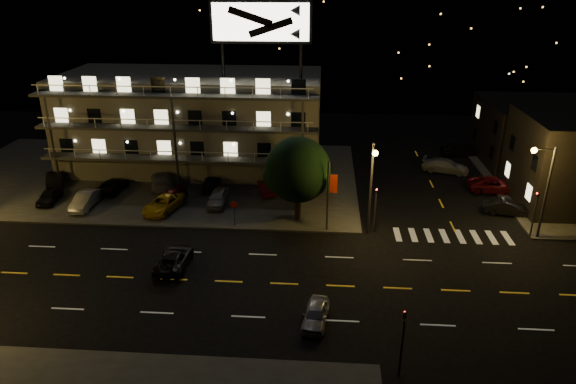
# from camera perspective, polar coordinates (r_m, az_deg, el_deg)

# --- Properties ---
(ground) EXTENTS (140.00, 140.00, 0.00)m
(ground) POSITION_cam_1_polar(r_m,az_deg,el_deg) (37.27, -3.55, -10.02)
(ground) COLOR black
(ground) RESTS_ON ground
(curb_nw) EXTENTS (44.00, 24.00, 0.15)m
(curb_nw) POSITION_cam_1_polar(r_m,az_deg,el_deg) (57.85, -14.83, 1.74)
(curb_nw) COLOR #373735
(curb_nw) RESTS_ON ground
(curb_ne) EXTENTS (16.00, 24.00, 0.15)m
(curb_ne) POSITION_cam_1_polar(r_m,az_deg,el_deg) (60.46, 28.76, 0.50)
(curb_ne) COLOR #373735
(curb_ne) RESTS_ON ground
(motel) EXTENTS (28.00, 13.80, 18.10)m
(motel) POSITION_cam_1_polar(r_m,az_deg,el_deg) (58.65, -10.39, 7.84)
(motel) COLOR gray
(motel) RESTS_ON ground
(side_bldg_back) EXTENTS (14.06, 12.00, 7.00)m
(side_bldg_back) POSITION_cam_1_polar(r_m,az_deg,el_deg) (66.39, 26.67, 5.87)
(side_bldg_back) COLOR black
(side_bldg_back) RESTS_ON ground
(hill_backdrop) EXTENTS (120.00, 25.00, 24.00)m
(hill_backdrop) POSITION_cam_1_polar(r_m,az_deg,el_deg) (100.67, -1.96, 17.97)
(hill_backdrop) COLOR black
(hill_backdrop) RESTS_ON ground
(streetlight_nc) EXTENTS (0.44, 1.92, 8.00)m
(streetlight_nc) POSITION_cam_1_polar(r_m,az_deg,el_deg) (41.99, 9.29, 1.27)
(streetlight_nc) COLOR #2D2D30
(streetlight_nc) RESTS_ON ground
(streetlight_ne) EXTENTS (1.92, 0.44, 8.00)m
(streetlight_ne) POSITION_cam_1_polar(r_m,az_deg,el_deg) (45.68, 26.53, 0.87)
(streetlight_ne) COLOR #2D2D30
(streetlight_ne) RESTS_ON ground
(signal_nw) EXTENTS (0.20, 0.27, 4.60)m
(signal_nw) POSITION_cam_1_polar(r_m,az_deg,el_deg) (43.48, 9.69, -1.40)
(signal_nw) COLOR #2D2D30
(signal_nw) RESTS_ON ground
(signal_sw) EXTENTS (0.20, 0.27, 4.60)m
(signal_sw) POSITION_cam_1_polar(r_m,az_deg,el_deg) (28.95, 12.62, -15.37)
(signal_sw) COLOR #2D2D30
(signal_sw) RESTS_ON ground
(signal_ne) EXTENTS (0.27, 0.20, 4.60)m
(signal_ne) POSITION_cam_1_polar(r_m,az_deg,el_deg) (46.66, 25.78, -1.75)
(signal_ne) COLOR #2D2D30
(signal_ne) RESTS_ON ground
(banner_north) EXTENTS (0.83, 0.16, 6.40)m
(banner_north) POSITION_cam_1_polar(r_m,az_deg,el_deg) (42.82, 4.56, -0.27)
(banner_north) COLOR #2D2D30
(banner_north) RESTS_ON ground
(stop_sign) EXTENTS (0.91, 0.11, 2.61)m
(stop_sign) POSITION_cam_1_polar(r_m,az_deg,el_deg) (44.31, -6.03, -1.93)
(stop_sign) COLOR #2D2D30
(stop_sign) RESTS_ON ground
(tree) EXTENTS (5.97, 5.75, 7.52)m
(tree) POSITION_cam_1_polar(r_m,az_deg,el_deg) (44.31, 1.03, 2.27)
(tree) COLOR black
(tree) RESTS_ON curb_nw
(lot_car_0) EXTENTS (1.91, 3.94, 1.30)m
(lot_car_0) POSITION_cam_1_polar(r_m,az_deg,el_deg) (54.13, -24.98, -0.37)
(lot_car_0) COLOR black
(lot_car_0) RESTS_ON curb_nw
(lot_car_1) EXTENTS (1.51, 4.34, 1.43)m
(lot_car_1) POSITION_cam_1_polar(r_m,az_deg,el_deg) (51.53, -21.63, -0.86)
(lot_car_1) COLOR #9A9A9F
(lot_car_1) RESTS_ON curb_nw
(lot_car_2) EXTENTS (3.42, 5.27, 1.35)m
(lot_car_2) POSITION_cam_1_polar(r_m,az_deg,el_deg) (48.65, -13.64, -1.28)
(lot_car_2) COLOR yellow
(lot_car_2) RESTS_ON curb_nw
(lot_car_3) EXTENTS (3.02, 4.63, 1.25)m
(lot_car_3) POSITION_cam_1_polar(r_m,az_deg,el_deg) (49.94, -12.99, -0.63)
(lot_car_3) COLOR #5F0D12
(lot_car_3) RESTS_ON curb_nw
(lot_car_4) EXTENTS (1.68, 4.10, 1.39)m
(lot_car_4) POSITION_cam_1_polar(r_m,az_deg,el_deg) (48.98, -7.78, -0.62)
(lot_car_4) COLOR #9A9A9F
(lot_car_4) RESTS_ON curb_nw
(lot_car_5) EXTENTS (2.95, 4.54, 1.41)m
(lot_car_5) POSITION_cam_1_polar(r_m,az_deg,el_deg) (58.45, -24.38, 1.44)
(lot_car_5) COLOR black
(lot_car_5) RESTS_ON curb_nw
(lot_car_6) EXTENTS (2.58, 4.66, 1.23)m
(lot_car_6) POSITION_cam_1_polar(r_m,az_deg,el_deg) (54.45, -18.93, 0.68)
(lot_car_6) COLOR black
(lot_car_6) RESTS_ON curb_nw
(lot_car_7) EXTENTS (3.77, 5.67, 1.53)m
(lot_car_7) POSITION_cam_1_polar(r_m,az_deg,el_deg) (54.32, -13.89, 1.39)
(lot_car_7) COLOR #9A9A9F
(lot_car_7) RESTS_ON curb_nw
(lot_car_8) EXTENTS (1.82, 4.12, 1.38)m
(lot_car_8) POSITION_cam_1_polar(r_m,az_deg,el_deg) (52.64, -8.52, 1.04)
(lot_car_8) COLOR black
(lot_car_8) RESTS_ON curb_nw
(lot_car_9) EXTENTS (2.37, 3.94, 1.23)m
(lot_car_9) POSITION_cam_1_polar(r_m,az_deg,el_deg) (51.18, -2.39, 0.54)
(lot_car_9) COLOR #5F0D12
(lot_car_9) RESTS_ON curb_nw
(side_car_0) EXTENTS (4.26, 2.06, 1.34)m
(side_car_0) POSITION_cam_1_polar(r_m,az_deg,el_deg) (50.96, 23.13, -1.61)
(side_car_0) COLOR black
(side_car_0) RESTS_ON ground
(side_car_1) EXTENTS (5.37, 2.56, 1.48)m
(side_car_1) POSITION_cam_1_polar(r_m,az_deg,el_deg) (55.89, 21.98, 0.77)
(side_car_1) COLOR #5F0D12
(side_car_1) RESTS_ON ground
(side_car_2) EXTENTS (5.42, 3.49, 1.46)m
(side_car_2) POSITION_cam_1_polar(r_m,az_deg,el_deg) (59.71, 17.11, 2.81)
(side_car_2) COLOR #9A9A9F
(side_car_2) RESTS_ON ground
(side_car_3) EXTENTS (4.48, 2.03, 1.49)m
(side_car_3) POSITION_cam_1_polar(r_m,az_deg,el_deg) (66.02, 18.49, 4.55)
(side_car_3) COLOR black
(side_car_3) RESTS_ON ground
(road_car_east) EXTENTS (1.93, 3.76, 1.23)m
(road_car_east) POSITION_cam_1_polar(r_m,az_deg,el_deg) (33.18, 3.09, -13.39)
(road_car_east) COLOR #9A9A9F
(road_car_east) RESTS_ON ground
(road_car_west) EXTENTS (2.19, 4.72, 1.31)m
(road_car_west) POSITION_cam_1_polar(r_m,az_deg,el_deg) (39.66, -12.55, -7.28)
(road_car_west) COLOR black
(road_car_west) RESTS_ON ground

